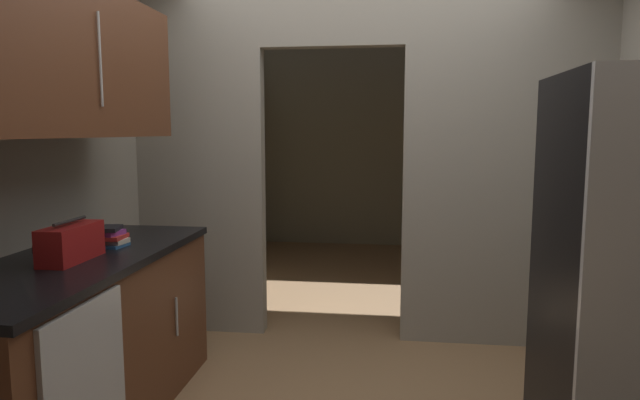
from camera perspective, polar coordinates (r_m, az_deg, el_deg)
The scene contains 6 objects.
kitchen_partition at distance 3.91m, azimuth 5.37°, elevation 5.60°, with size 3.31×0.12×2.61m.
adjoining_room_shell at distance 6.15m, azimuth 5.55°, elevation 5.34°, with size 3.31×3.42×2.61m.
lower_cabinet_run at distance 3.06m, azimuth -23.64°, elevation -13.56°, with size 0.70×1.82×0.89m.
upper_cabinet_counterside at distance 2.89m, azimuth -25.03°, elevation 13.00°, with size 0.36×1.64×0.71m.
boombox at distance 2.85m, azimuth -24.43°, elevation -4.06°, with size 0.15×0.36×0.20m.
book_stack at distance 3.11m, azimuth -20.71°, elevation -3.57°, with size 0.14×0.17×0.11m.
Camera 1 is at (0.22, -2.57, 1.49)m, focal length 30.90 mm.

